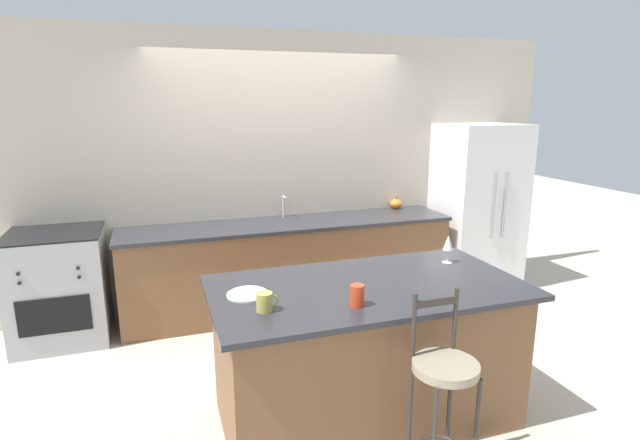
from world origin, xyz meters
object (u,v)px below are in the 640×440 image
at_px(refrigerator, 477,207).
at_px(coffee_mug, 265,302).
at_px(bar_stool_near, 443,388).
at_px(dinner_plate, 248,294).
at_px(wine_glass, 448,243).
at_px(tumbler_cup, 357,296).
at_px(oven_range, 60,287).
at_px(pumpkin_decoration, 396,204).

relative_size(refrigerator, coffee_mug, 14.38).
relative_size(bar_stool_near, dinner_plate, 4.41).
bearing_deg(coffee_mug, wine_glass, 16.12).
relative_size(coffee_mug, tumbler_cup, 1.01).
xyz_separation_m(oven_range, tumbler_cup, (1.86, -2.14, 0.50)).
bearing_deg(coffee_mug, bar_stool_near, -32.45).
relative_size(refrigerator, pumpkin_decoration, 13.53).
bearing_deg(oven_range, coffee_mug, -56.42).
height_order(refrigerator, pumpkin_decoration, refrigerator).
bearing_deg(refrigerator, wine_glass, -131.04).
height_order(bar_stool_near, coffee_mug, bar_stool_near).
distance_m(refrigerator, oven_range, 4.20).
distance_m(dinner_plate, wine_glass, 1.47).
distance_m(dinner_plate, coffee_mug, 0.26).
bearing_deg(tumbler_cup, coffee_mug, 168.90).
bearing_deg(wine_glass, pumpkin_decoration, 73.29).
bearing_deg(pumpkin_decoration, wine_glass, -106.71).
relative_size(refrigerator, wine_glass, 8.85).
bearing_deg(bar_stool_near, oven_range, 130.28).
relative_size(dinner_plate, wine_glass, 1.21).
height_order(oven_range, tumbler_cup, tumbler_cup).
bearing_deg(tumbler_cup, dinner_plate, 147.52).
bearing_deg(tumbler_cup, wine_glass, 29.20).
relative_size(refrigerator, bar_stool_near, 1.66).
bearing_deg(pumpkin_decoration, refrigerator, -17.29).
bearing_deg(dinner_plate, refrigerator, 31.84).
bearing_deg(bar_stool_near, tumbler_cup, 126.71).
xyz_separation_m(tumbler_cup, pumpkin_decoration, (1.47, 2.40, -0.04)).
height_order(bar_stool_near, tumbler_cup, bar_stool_near).
bearing_deg(oven_range, refrigerator, -0.16).
height_order(refrigerator, tumbler_cup, refrigerator).
relative_size(oven_range, tumbler_cup, 7.81).
distance_m(bar_stool_near, pumpkin_decoration, 3.06).
xyz_separation_m(dinner_plate, pumpkin_decoration, (2.02, 2.05, 0.01)).
relative_size(bar_stool_near, pumpkin_decoration, 8.17).
distance_m(wine_glass, pumpkin_decoration, 1.98).
bearing_deg(refrigerator, oven_range, 179.84).
height_order(coffee_mug, tumbler_cup, tumbler_cup).
bearing_deg(pumpkin_decoration, tumbler_cup, -121.51).
xyz_separation_m(refrigerator, coffee_mug, (-2.82, -2.03, 0.07)).
relative_size(refrigerator, tumbler_cup, 14.58).
distance_m(wine_glass, tumbler_cup, 1.04).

